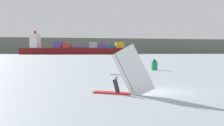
# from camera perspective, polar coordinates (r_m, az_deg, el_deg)

# --- Properties ---
(ground_plane) EXTENTS (4000.00, 4000.00, 0.00)m
(ground_plane) POSITION_cam_1_polar(r_m,az_deg,el_deg) (20.54, 10.62, -6.08)
(ground_plane) COLOR #9EA8B2
(windsurfer) EXTENTS (4.31, 2.16, 3.92)m
(windsurfer) POSITION_cam_1_polar(r_m,az_deg,el_deg) (18.60, 2.29, -3.99)
(windsurfer) COLOR red
(windsurfer) RESTS_ON ground_plane
(cargo_ship) EXTENTS (196.34, 33.52, 40.68)m
(cargo_ship) POSITION_cam_1_polar(r_m,az_deg,el_deg) (456.48, -7.59, 3.02)
(cargo_ship) COLOR maroon
(cargo_ship) RESTS_ON ground_plane
(distant_headland) EXTENTS (1426.94, 543.65, 43.70)m
(distant_headland) POSITION_cam_1_polar(r_m,az_deg,el_deg) (933.14, 5.07, 3.41)
(distant_headland) COLOR #60665B
(distant_headland) RESTS_ON ground_plane
(channel_buoy) EXTENTS (1.03, 1.03, 1.95)m
(channel_buoy) POSITION_cam_1_polar(r_m,az_deg,el_deg) (44.78, 9.29, -0.46)
(channel_buoy) COLOR #19994C
(channel_buoy) RESTS_ON ground_plane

